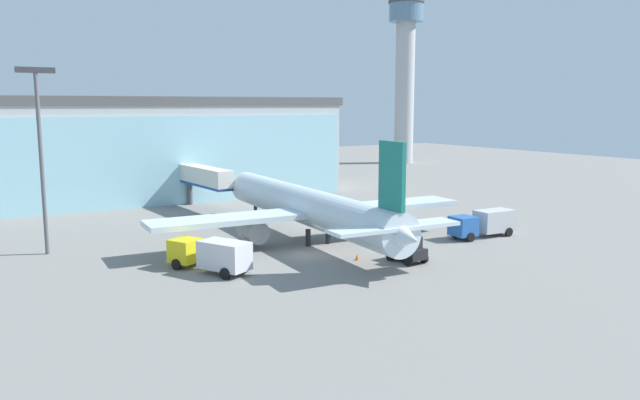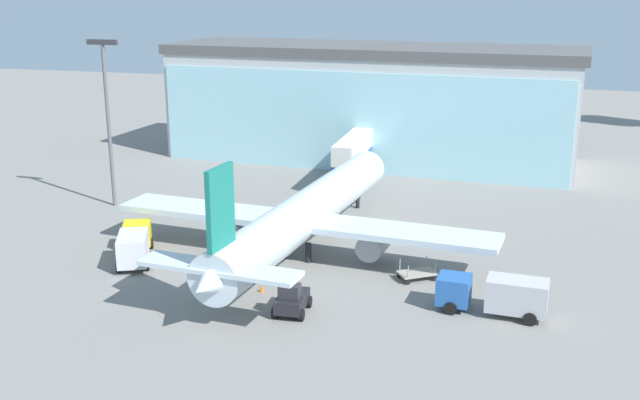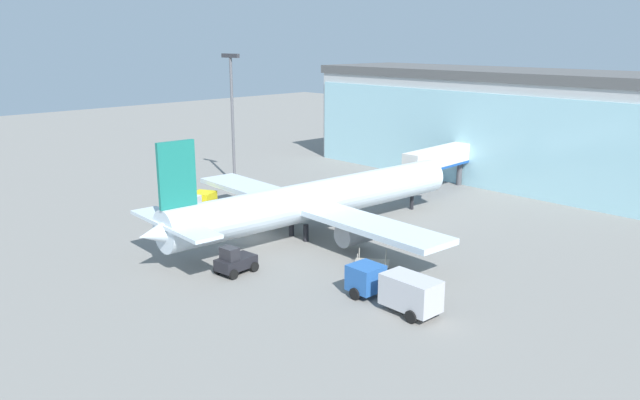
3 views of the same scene
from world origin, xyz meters
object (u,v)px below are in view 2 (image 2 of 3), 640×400
pushback_tug (292,300)px  jet_bridge (354,148)px  catering_truck (134,244)px  safety_cone_nose (262,288)px  fuel_truck (496,294)px  airplane (305,214)px  apron_light_mast (107,108)px  safety_cone_wingtip (127,244)px  baggage_cart (417,273)px

pushback_tug → jet_bridge: bearing=2.9°
catering_truck → safety_cone_nose: (12.13, -3.09, -1.19)m
catering_truck → fuel_truck: (28.67, -2.10, 0.00)m
airplane → fuel_truck: size_ratio=4.93×
jet_bridge → fuel_truck: bearing=-152.6°
jet_bridge → apron_light_mast: 26.79m
fuel_truck → pushback_tug: fuel_truck is taller
pushback_tug → safety_cone_wingtip: 19.70m
apron_light_mast → baggage_cart: bearing=-18.6°
jet_bridge → airplane: airplane is taller
catering_truck → safety_cone_nose: catering_truck is taller
airplane → safety_cone_nose: (-0.47, -8.87, -3.07)m
airplane → safety_cone_nose: size_ratio=66.27×
catering_truck → safety_cone_wingtip: 3.70m
jet_bridge → pushback_tug: jet_bridge is taller
airplane → pushback_tug: 12.31m
baggage_cart → safety_cone_wingtip: bearing=-36.2°
safety_cone_wingtip → apron_light_mast: bearing=126.0°
catering_truck → baggage_cart: catering_truck is taller
jet_bridge → catering_truck: 31.05m
baggage_cart → fuel_truck: bearing=106.5°
catering_truck → baggage_cart: (22.56, 2.57, -0.97)m
jet_bridge → pushback_tug: 35.34m
airplane → catering_truck: bearing=118.9°
apron_light_mast → fuel_truck: bearing=-22.0°
safety_cone_nose → airplane: bearing=87.0°
apron_light_mast → catering_truck: bearing=-53.0°
jet_bridge → baggage_cart: size_ratio=4.06×
apron_light_mast → fuel_truck: (38.91, -15.69, -8.50)m
apron_light_mast → catering_truck: 19.02m
catering_truck → safety_cone_wingtip: size_ratio=13.70×
apron_light_mast → safety_cone_nose: 29.54m
catering_truck → fuel_truck: bearing=-119.7°
jet_bridge → safety_cone_wingtip: 29.68m
catering_truck → jet_bridge: bearing=-46.2°
jet_bridge → apron_light_mast: apron_light_mast is taller
safety_cone_nose → safety_cone_wingtip: 15.52m
airplane → fuel_truck: airplane is taller
apron_light_mast → jet_bridge: bearing=36.0°
airplane → pushback_tug: size_ratio=10.95×
airplane → safety_cone_wingtip: airplane is taller
catering_truck → safety_cone_wingtip: catering_truck is taller
pushback_tug → safety_cone_nose: size_ratio=6.05×
jet_bridge → airplane: bearing=-178.2°
catering_truck → baggage_cart: size_ratio=2.35×
airplane → safety_cone_nose: airplane is taller
jet_bridge → safety_cone_nose: jet_bridge is taller
airplane → safety_cone_wingtip: size_ratio=66.27×
airplane → pushback_tug: bearing=-162.3°
airplane → safety_cone_nose: bearing=-178.8°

